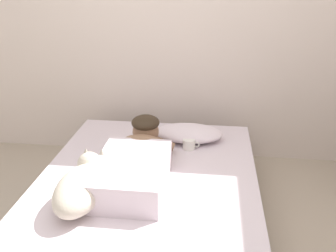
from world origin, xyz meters
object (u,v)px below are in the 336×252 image
pillow (189,133)px  dog (81,186)px  cell_phone (155,168)px  person_lying (136,161)px  coffee_cup (189,144)px  bed (147,205)px

pillow → dog: size_ratio=0.90×
pillow → cell_phone: bearing=-111.2°
person_lying → cell_phone: 0.18m
coffee_cup → cell_phone: coffee_cup is taller
person_lying → cell_phone: size_ratio=6.57×
cell_phone → pillow: bearing=68.8°
person_lying → dog: person_lying is taller
pillow → dog: bearing=-120.7°
pillow → person_lying: (-0.29, -0.58, 0.05)m
person_lying → dog: 0.41m
pillow → coffee_cup: 0.16m
bed → cell_phone: size_ratio=13.83×
person_lying → dog: (-0.25, -0.33, -0.00)m
dog → cell_phone: 0.56m
person_lying → dog: size_ratio=1.60×
coffee_cup → cell_phone: (-0.20, -0.33, -0.03)m
person_lying → pillow: bearing=63.3°
cell_phone → dog: bearing=-129.6°
bed → dog: 0.52m
bed → person_lying: (-0.08, 0.04, 0.30)m
dog → cell_phone: size_ratio=4.11×
bed → cell_phone: (0.03, 0.14, 0.20)m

